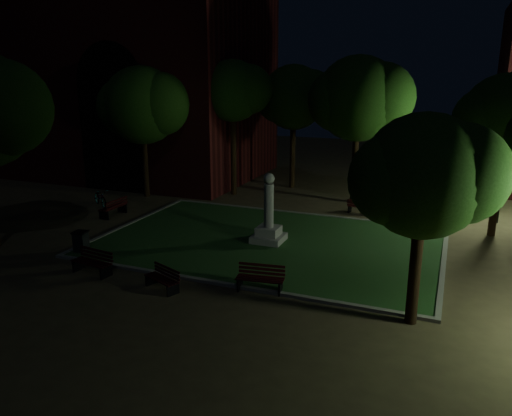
{
  "coord_description": "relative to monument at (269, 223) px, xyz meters",
  "views": [
    {
      "loc": [
        7.58,
        -18.43,
        7.61
      ],
      "look_at": [
        -0.22,
        1.0,
        1.9
      ],
      "focal_mm": 35.0,
      "sensor_mm": 36.0,
      "label": 1
    }
  ],
  "objects": [
    {
      "name": "lawn_kerb",
      "position": [
        0.0,
        0.0,
        -0.9
      ],
      "size": [
        15.4,
        10.4,
        0.12
      ],
      "color": "slate",
      "rests_on": "ground"
    },
    {
      "name": "tree_nw",
      "position": [
        -10.2,
        5.52,
        4.71
      ],
      "size": [
        5.79,
        4.73,
        8.03
      ],
      "color": "black",
      "rests_on": "ground"
    },
    {
      "name": "bench_west_near",
      "position": [
        -5.1,
        -5.93,
        -0.51
      ],
      "size": [
        1.77,
        0.81,
        0.94
      ],
      "rotation": [
        0.0,
        0.0,
        -0.13
      ],
      "color": "black",
      "rests_on": "ground"
    },
    {
      "name": "tree_se",
      "position": [
        6.89,
        -5.46,
        3.73
      ],
      "size": [
        4.55,
        3.72,
        6.56
      ],
      "color": "black",
      "rests_on": "ground"
    },
    {
      "name": "tree_north_er",
      "position": [
        2.23,
        8.88,
        5.18
      ],
      "size": [
        6.03,
        4.93,
        8.61
      ],
      "color": "black",
      "rests_on": "ground"
    },
    {
      "name": "bench_near_right",
      "position": [
        1.54,
        -4.97,
        -0.51
      ],
      "size": [
        1.78,
        0.83,
        0.94
      ],
      "rotation": [
        0.0,
        0.0,
        0.14
      ],
      "color": "black",
      "rests_on": "ground"
    },
    {
      "name": "lamppost_ne",
      "position": [
        9.98,
        7.42,
        2.16
      ],
      "size": [
        1.18,
        0.28,
        4.46
      ],
      "color": "black",
      "rests_on": "ground"
    },
    {
      "name": "ground",
      "position": [
        0.0,
        -2.0,
        -0.96
      ],
      "size": [
        80.0,
        80.0,
        0.0
      ],
      "primitive_type": "plane",
      "color": "brown"
    },
    {
      "name": "monument",
      "position": [
        0.0,
        0.0,
        0.0
      ],
      "size": [
        1.4,
        1.4,
        3.2
      ],
      "color": "gray",
      "rests_on": "lawn"
    },
    {
      "name": "tree_far_north",
      "position": [
        -2.45,
        11.36,
        5.06
      ],
      "size": [
        5.17,
        4.22,
        8.14
      ],
      "color": "black",
      "rests_on": "ground"
    },
    {
      "name": "tree_ne",
      "position": [
        9.68,
        5.03,
        4.63
      ],
      "size": [
        4.99,
        4.07,
        7.63
      ],
      "color": "black",
      "rests_on": "ground"
    },
    {
      "name": "bench_near_left",
      "position": [
        -1.76,
        -6.19,
        -0.57
      ],
      "size": [
        1.59,
        1.06,
        0.83
      ],
      "rotation": [
        0.0,
        0.0,
        -0.39
      ],
      "color": "black",
      "rests_on": "ground"
    },
    {
      "name": "bench_left_side",
      "position": [
        -9.39,
        1.02,
        -0.5
      ],
      "size": [
        0.66,
        1.78,
        0.97
      ],
      "rotation": [
        0.0,
        0.0,
        -1.6
      ],
      "color": "black",
      "rests_on": "ground"
    },
    {
      "name": "lamppost_nw",
      "position": [
        -11.05,
        9.3,
        2.12
      ],
      "size": [
        1.18,
        0.28,
        4.39
      ],
      "color": "black",
      "rests_on": "ground"
    },
    {
      "name": "bicycle",
      "position": [
        -11.49,
        2.51,
        -0.45
      ],
      "size": [
        1.98,
        1.63,
        1.01
      ],
      "primitive_type": "imported",
      "rotation": [
        0.0,
        0.0,
        0.99
      ],
      "color": "black",
      "rests_on": "ground"
    },
    {
      "name": "lawn",
      "position": [
        0.0,
        0.0,
        -0.92
      ],
      "size": [
        15.0,
        10.0,
        0.08
      ],
      "primitive_type": "cube",
      "color": "#254D20",
      "rests_on": "ground"
    },
    {
      "name": "trash_bin",
      "position": [
        -7.11,
        -4.26,
        -0.46
      ],
      "size": [
        0.63,
        0.63,
        0.97
      ],
      "color": "black",
      "rests_on": "ground"
    },
    {
      "name": "bench_far_side",
      "position": [
        3.03,
        6.44,
        -0.59
      ],
      "size": [
        1.49,
        0.7,
        0.79
      ],
      "rotation": [
        0.0,
        0.0,
        3.0
      ],
      "color": "black",
      "rests_on": "ground"
    },
    {
      "name": "tree_north_wl",
      "position": [
        -5.34,
        8.09,
        5.53
      ],
      "size": [
        4.64,
        3.79,
        8.4
      ],
      "color": "black",
      "rests_on": "ground"
    },
    {
      "name": "building_main",
      "position": [
        -15.86,
        11.79,
        6.42
      ],
      "size": [
        20.0,
        12.0,
        15.0
      ],
      "color": "#4A1313",
      "rests_on": "ground"
    }
  ]
}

